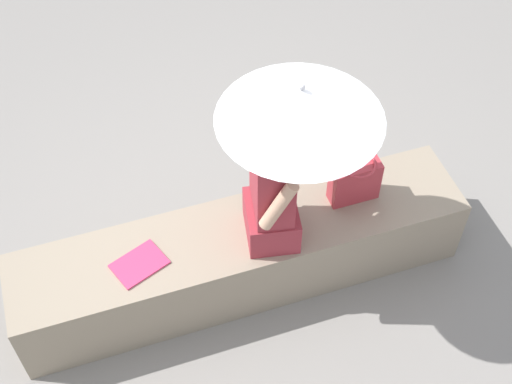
# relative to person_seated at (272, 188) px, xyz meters

# --- Properties ---
(ground_plane) EXTENTS (14.00, 14.00, 0.00)m
(ground_plane) POSITION_rel_person_seated_xyz_m (0.16, -0.06, -0.87)
(ground_plane) COLOR gray
(stone_bench) EXTENTS (2.66, 0.53, 0.49)m
(stone_bench) POSITION_rel_person_seated_xyz_m (0.16, -0.06, -0.63)
(stone_bench) COLOR gray
(stone_bench) RESTS_ON ground
(person_seated) EXTENTS (0.34, 0.50, 0.90)m
(person_seated) POSITION_rel_person_seated_xyz_m (0.00, 0.00, 0.00)
(person_seated) COLOR #992D38
(person_seated) RESTS_ON stone_bench
(parasol) EXTENTS (0.80, 0.80, 1.15)m
(parasol) POSITION_rel_person_seated_xyz_m (-0.10, 0.08, 0.64)
(parasol) COLOR #B7B7BC
(parasol) RESTS_ON stone_bench
(handbag_black) EXTENTS (0.29, 0.21, 0.29)m
(handbag_black) POSITION_rel_person_seated_xyz_m (-0.54, -0.09, -0.24)
(handbag_black) COLOR #B2333D
(handbag_black) RESTS_ON stone_bench
(magazine) EXTENTS (0.33, 0.29, 0.01)m
(magazine) POSITION_rel_person_seated_xyz_m (0.76, -0.02, -0.38)
(magazine) COLOR #D83866
(magazine) RESTS_ON stone_bench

